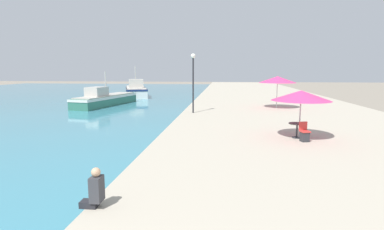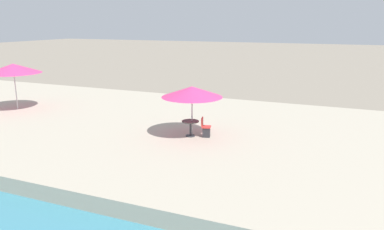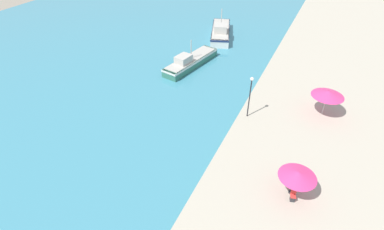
{
  "view_description": "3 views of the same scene",
  "coord_description": "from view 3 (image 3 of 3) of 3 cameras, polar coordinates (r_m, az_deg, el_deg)",
  "views": [
    {
      "loc": [
        3.28,
        -2.01,
        3.93
      ],
      "look_at": [
        1.5,
        14.56,
        1.42
      ],
      "focal_mm": 28.0,
      "sensor_mm": 36.0,
      "label": 1
    },
    {
      "loc": [
        -8.54,
        6.29,
        5.82
      ],
      "look_at": [
        6.96,
        12.8,
        1.62
      ],
      "focal_mm": 35.0,
      "sensor_mm": 36.0,
      "label": 2
    },
    {
      "loc": [
        6.38,
        -4.03,
        19.0
      ],
      "look_at": [
        -4.0,
        18.0,
        1.22
      ],
      "focal_mm": 28.0,
      "sensor_mm": 36.0,
      "label": 3
    }
  ],
  "objects": [
    {
      "name": "cafe_table",
      "position": [
        24.56,
        18.58,
        -13.03
      ],
      "size": [
        0.8,
        0.8,
        0.74
      ],
      "color": "#333338",
      "rests_on": "quay_promenade"
    },
    {
      "name": "water_basin",
      "position": [
        56.8,
        -14.4,
        15.51
      ],
      "size": [
        56.0,
        90.0,
        0.04
      ],
      "color": "teal",
      "rests_on": "ground_plane"
    },
    {
      "name": "quay_promenade",
      "position": [
        45.12,
        25.11,
        8.13
      ],
      "size": [
        16.0,
        90.0,
        0.62
      ],
      "color": "#B2A893",
      "rests_on": "ground_plane"
    },
    {
      "name": "lamppost",
      "position": [
        29.87,
        11.07,
        4.61
      ],
      "size": [
        0.36,
        0.36,
        4.56
      ],
      "color": "#232328",
      "rests_on": "quay_promenade"
    },
    {
      "name": "cafe_umbrella_pink",
      "position": [
        23.43,
        19.54,
        -10.63
      ],
      "size": [
        2.81,
        2.81,
        2.34
      ],
      "color": "#B7B7B7",
      "rests_on": "quay_promenade"
    },
    {
      "name": "fishing_boat_mid",
      "position": [
        51.76,
        5.47,
        15.54
      ],
      "size": [
        5.99,
        10.58,
        4.57
      ],
      "rotation": [
        0.0,
        0.0,
        0.33
      ],
      "color": "silver",
      "rests_on": "water_basin"
    },
    {
      "name": "cafe_umbrella_white",
      "position": [
        32.9,
        24.5,
        3.74
      ],
      "size": [
        3.22,
        3.22,
        2.78
      ],
      "color": "#B7B7B7",
      "rests_on": "quay_promenade"
    },
    {
      "name": "fishing_boat_near",
      "position": [
        41.68,
        -0.3,
        10.2
      ],
      "size": [
        4.14,
        10.12,
        3.74
      ],
      "rotation": [
        0.0,
        0.0,
        -0.19
      ],
      "color": "#33705B",
      "rests_on": "water_basin"
    },
    {
      "name": "cafe_chair_left",
      "position": [
        24.25,
        18.63,
        -14.63
      ],
      "size": [
        0.5,
        0.52,
        0.91
      ],
      "rotation": [
        0.0,
        0.0,
        3.41
      ],
      "color": "#2D2D33",
      "rests_on": "quay_promenade"
    }
  ]
}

